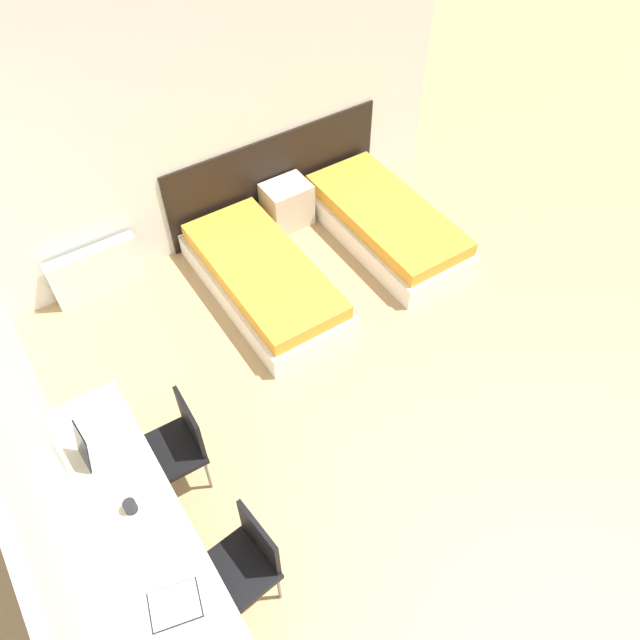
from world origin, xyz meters
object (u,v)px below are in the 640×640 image
at_px(bed_near_door, 386,223).
at_px(chair_near_laptop, 176,444).
at_px(laptop, 99,448).
at_px(bed_near_window, 264,279).
at_px(chair_near_notebook, 244,562).
at_px(nightstand, 287,204).

height_order(bed_near_door, chair_near_laptop, chair_near_laptop).
xyz_separation_m(bed_near_door, chair_near_laptop, (-2.90, -1.33, 0.29)).
height_order(chair_near_laptop, laptop, laptop).
relative_size(bed_near_window, chair_near_notebook, 2.18).
bearing_deg(laptop, chair_near_laptop, -10.91).
height_order(bed_near_window, laptop, laptop).
xyz_separation_m(bed_near_window, nightstand, (0.72, 0.75, 0.05)).
relative_size(nightstand, laptop, 1.44).
bearing_deg(chair_near_laptop, chair_near_notebook, -87.96).
distance_m(nightstand, laptop, 3.36).
distance_m(bed_near_window, laptop, 2.37).
relative_size(nightstand, chair_near_laptop, 0.56).
xyz_separation_m(nightstand, laptop, (-2.63, -2.02, 0.55)).
bearing_deg(nightstand, bed_near_window, -133.77).
bearing_deg(bed_near_window, bed_near_door, 0.00).
bearing_deg(chair_near_laptop, nightstand, 45.80).
height_order(chair_near_notebook, laptop, laptop).
bearing_deg(laptop, nightstand, 33.98).
relative_size(bed_near_door, chair_near_laptop, 2.18).
distance_m(bed_near_window, nightstand, 1.04).
bearing_deg(bed_near_door, chair_near_laptop, -155.36).
xyz_separation_m(nightstand, chair_near_notebook, (-2.17, -3.07, 0.24)).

